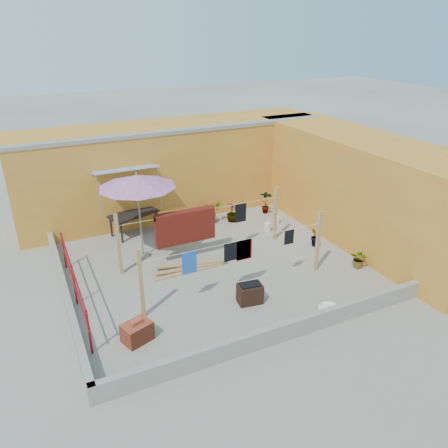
# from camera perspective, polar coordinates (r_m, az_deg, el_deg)

# --- Properties ---
(ground) EXTENTS (80.00, 80.00, 0.00)m
(ground) POSITION_cam_1_polar(r_m,az_deg,el_deg) (12.61, -1.23, -5.59)
(ground) COLOR #9E998E
(ground) RESTS_ON ground
(wall_back) EXTENTS (11.00, 3.27, 3.21)m
(wall_back) POSITION_cam_1_polar(r_m,az_deg,el_deg) (16.18, -6.65, 7.35)
(wall_back) COLOR #C4882B
(wall_back) RESTS_ON ground
(wall_right) EXTENTS (2.40, 9.00, 3.20)m
(wall_right) POSITION_cam_1_polar(r_m,az_deg,el_deg) (14.68, 17.57, 4.53)
(wall_right) COLOR #C4882B
(wall_right) RESTS_ON ground
(parapet_front) EXTENTS (8.30, 0.16, 0.44)m
(parapet_front) POSITION_cam_1_polar(r_m,az_deg,el_deg) (9.89, 7.68, -13.78)
(parapet_front) COLOR gray
(parapet_front) RESTS_ON ground
(parapet_left) EXTENTS (0.16, 7.30, 0.44)m
(parapet_left) POSITION_cam_1_polar(r_m,az_deg,el_deg) (11.68, -19.98, -8.65)
(parapet_left) COLOR gray
(parapet_left) RESTS_ON ground
(red_railing) EXTENTS (0.05, 4.20, 1.10)m
(red_railing) POSITION_cam_1_polar(r_m,az_deg,el_deg) (11.26, -19.06, -6.80)
(red_railing) COLOR #A4101B
(red_railing) RESTS_ON ground
(clothesline_rig) EXTENTS (5.09, 2.35, 1.80)m
(clothesline_rig) POSITION_cam_1_polar(r_m,az_deg,el_deg) (12.45, -4.21, -0.77)
(clothesline_rig) COLOR tan
(clothesline_rig) RESTS_ON ground
(patio_umbrella) EXTENTS (2.58, 2.58, 2.63)m
(patio_umbrella) POSITION_cam_1_polar(r_m,az_deg,el_deg) (12.45, -11.31, 5.45)
(patio_umbrella) COLOR gray
(patio_umbrella) RESTS_ON ground
(outdoor_table) EXTENTS (1.72, 1.24, 0.73)m
(outdoor_table) POSITION_cam_1_polar(r_m,az_deg,el_deg) (14.64, -11.74, 1.17)
(outdoor_table) COLOR black
(outdoor_table) RESTS_ON ground
(brick_stack) EXTENTS (0.73, 0.63, 0.54)m
(brick_stack) POSITION_cam_1_polar(r_m,az_deg,el_deg) (9.97, -11.28, -13.64)
(brick_stack) COLOR #963922
(brick_stack) RESTS_ON ground
(lumber_pile) EXTENTS (2.19, 0.62, 0.13)m
(lumber_pile) POSITION_cam_1_polar(r_m,az_deg,el_deg) (12.47, -4.37, -5.69)
(lumber_pile) COLOR tan
(lumber_pile) RESTS_ON ground
(brazier) EXTENTS (0.65, 0.48, 0.54)m
(brazier) POSITION_cam_1_polar(r_m,az_deg,el_deg) (10.98, 3.39, -9.02)
(brazier) COLOR black
(brazier) RESTS_ON ground
(white_basin) EXTENTS (0.54, 0.54, 0.09)m
(white_basin) POSITION_cam_1_polar(r_m,az_deg,el_deg) (11.08, 13.56, -10.72)
(white_basin) COLOR silver
(white_basin) RESTS_ON ground
(water_jug_a) EXTENTS (0.22, 0.22, 0.35)m
(water_jug_a) POSITION_cam_1_polar(r_m,az_deg,el_deg) (14.75, 5.70, -0.38)
(water_jug_a) COLOR silver
(water_jug_a) RESTS_ON ground
(water_jug_b) EXTENTS (0.20, 0.20, 0.31)m
(water_jug_b) POSITION_cam_1_polar(r_m,az_deg,el_deg) (15.37, 6.89, 0.54)
(water_jug_b) COLOR silver
(water_jug_b) RESTS_ON ground
(green_hose) EXTENTS (0.57, 0.57, 0.08)m
(green_hose) POSITION_cam_1_polar(r_m,az_deg,el_deg) (15.67, 1.43, 0.81)
(green_hose) COLOR #1F781A
(green_hose) RESTS_ON ground
(plant_back_a) EXTENTS (0.85, 0.78, 0.81)m
(plant_back_a) POSITION_cam_1_polar(r_m,az_deg,el_deg) (15.24, -1.83, 1.60)
(plant_back_a) COLOR #215017
(plant_back_a) RESTS_ON ground
(plant_back_b) EXTENTS (0.45, 0.45, 0.69)m
(plant_back_b) POSITION_cam_1_polar(r_m,az_deg,el_deg) (15.36, 1.06, 1.54)
(plant_back_b) COLOR #215017
(plant_back_b) RESTS_ON ground
(plant_right_a) EXTENTS (0.56, 0.54, 0.88)m
(plant_right_a) POSITION_cam_1_polar(r_m,az_deg,el_deg) (16.10, 5.51, 2.90)
(plant_right_a) COLOR #215017
(plant_right_a) RESTS_ON ground
(plant_right_b) EXTENTS (0.46, 0.46, 0.66)m
(plant_right_b) POSITION_cam_1_polar(r_m,az_deg,el_deg) (13.89, 11.85, -1.65)
(plant_right_b) COLOR #215017
(plant_right_b) RESTS_ON ground
(plant_right_c) EXTENTS (0.60, 0.63, 0.54)m
(plant_right_c) POSITION_cam_1_polar(r_m,az_deg,el_deg) (13.03, 17.26, -4.38)
(plant_right_c) COLOR #215017
(plant_right_c) RESTS_ON ground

